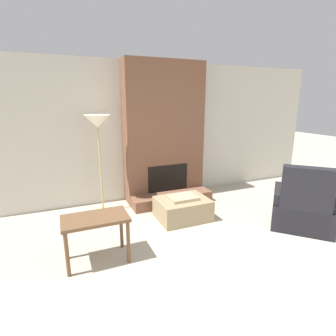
# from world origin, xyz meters

# --- Properties ---
(ground_plane) EXTENTS (24.00, 24.00, 0.00)m
(ground_plane) POSITION_xyz_m (0.00, 0.00, 0.00)
(ground_plane) COLOR #B2A893
(wall_back) EXTENTS (7.24, 0.06, 2.60)m
(wall_back) POSITION_xyz_m (0.00, 3.40, 1.30)
(wall_back) COLOR beige
(wall_back) RESTS_ON ground_plane
(fireplace) EXTENTS (1.53, 0.77, 2.60)m
(fireplace) POSITION_xyz_m (0.00, 3.15, 1.21)
(fireplace) COLOR brown
(fireplace) RESTS_ON ground_plane
(ottoman) EXTENTS (0.82, 0.64, 0.39)m
(ottoman) POSITION_xyz_m (-0.10, 2.14, 0.18)
(ottoman) COLOR #998460
(ottoman) RESTS_ON ground_plane
(armchair) EXTENTS (1.18, 1.18, 1.00)m
(armchair) POSITION_xyz_m (1.45, 1.17, 0.29)
(armchair) COLOR black
(armchair) RESTS_ON ground_plane
(side_table) EXTENTS (0.76, 0.44, 0.57)m
(side_table) POSITION_xyz_m (-1.56, 1.49, 0.49)
(side_table) COLOR brown
(side_table) RESTS_ON ground_plane
(floor_lamp_left) EXTENTS (0.43, 0.43, 1.67)m
(floor_lamp_left) POSITION_xyz_m (-1.25, 2.97, 1.49)
(floor_lamp_left) COLOR tan
(floor_lamp_left) RESTS_ON ground_plane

